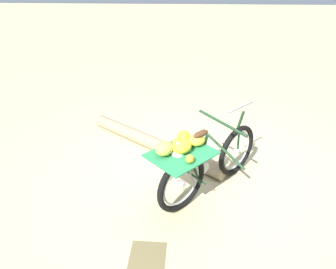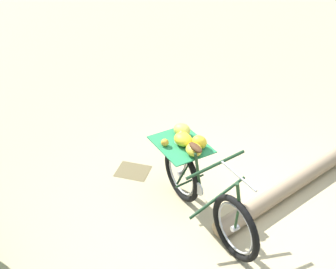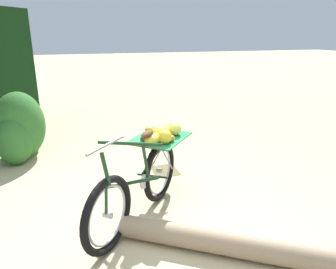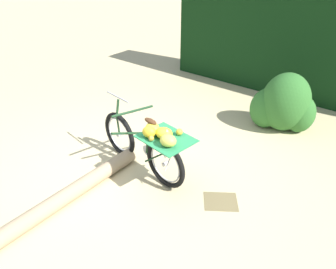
{
  "view_description": "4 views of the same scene",
  "coord_description": "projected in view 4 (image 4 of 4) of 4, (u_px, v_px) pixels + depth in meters",
  "views": [
    {
      "loc": [
        3.2,
        -0.29,
        2.43
      ],
      "look_at": [
        0.54,
        -0.49,
        0.97
      ],
      "focal_mm": 30.63,
      "sensor_mm": 36.0,
      "label": 1
    },
    {
      "loc": [
        -0.38,
        3.56,
        3.5
      ],
      "look_at": [
        0.75,
        -0.28,
        0.92
      ],
      "focal_mm": 44.84,
      "sensor_mm": 36.0,
      "label": 2
    },
    {
      "loc": [
        -2.68,
        0.67,
        1.92
      ],
      "look_at": [
        0.47,
        -0.38,
        0.85
      ],
      "focal_mm": 33.62,
      "sensor_mm": 36.0,
      "label": 3
    },
    {
      "loc": [
        0.82,
        -3.77,
        2.91
      ],
      "look_at": [
        0.63,
        -0.25,
        0.79
      ],
      "focal_mm": 33.66,
      "sensor_mm": 36.0,
      "label": 4
    }
  ],
  "objects": [
    {
      "name": "ground_plane",
      "position": [
        128.0,
        169.0,
        4.76
      ],
      "size": [
        60.0,
        60.0,
        0.0
      ],
      "primitive_type": "plane",
      "color": "#C6B284"
    },
    {
      "name": "shrub_cluster",
      "position": [
        284.0,
        105.0,
        5.58
      ],
      "size": [
        1.12,
        0.77,
        1.07
      ],
      "color": "#2D6628",
      "rests_on": "ground_plane"
    },
    {
      "name": "foliage_hedge",
      "position": [
        297.0,
        37.0,
        6.71
      ],
      "size": [
        5.0,
        3.92,
        2.43
      ],
      "primitive_type": "cube",
      "rotation": [
        0.0,
        0.0,
        5.67
      ],
      "color": "black",
      "rests_on": "ground_plane"
    },
    {
      "name": "bicycle",
      "position": [
        146.0,
        144.0,
        4.43
      ],
      "size": [
        1.5,
        1.44,
        1.03
      ],
      "rotation": [
        0.0,
        0.0,
        2.38
      ],
      "color": "black",
      "rests_on": "ground_plane"
    },
    {
      "name": "leaf_litter_patch",
      "position": [
        221.0,
        201.0,
        4.16
      ],
      "size": [
        0.44,
        0.36,
        0.01
      ],
      "primitive_type": "cube",
      "color": "olive",
      "rests_on": "ground_plane"
    },
    {
      "name": "fallen_log",
      "position": [
        60.0,
        200.0,
        4.04
      ],
      "size": [
        1.65,
        2.24,
        0.21
      ],
      "primitive_type": "cylinder",
      "rotation": [
        0.0,
        1.57,
        0.96
      ],
      "color": "#9E8466",
      "rests_on": "ground_plane"
    }
  ]
}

